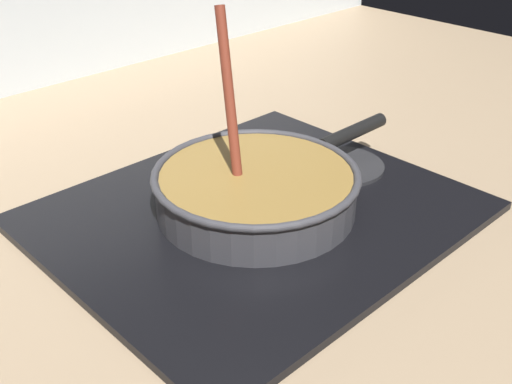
# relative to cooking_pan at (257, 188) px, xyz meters

# --- Properties ---
(ground) EXTENTS (2.40, 1.60, 0.04)m
(ground) POSITION_rel_cooking_pan_xyz_m (-0.06, -0.08, -0.07)
(ground) COLOR #9E8466
(hob_plate) EXTENTS (0.56, 0.48, 0.01)m
(hob_plate) POSITION_rel_cooking_pan_xyz_m (-0.00, -0.00, -0.04)
(hob_plate) COLOR black
(hob_plate) RESTS_ON ground
(burner_ring) EXTENTS (0.16, 0.16, 0.01)m
(burner_ring) POSITION_rel_cooking_pan_xyz_m (-0.00, -0.00, -0.03)
(burner_ring) COLOR #592D0C
(burner_ring) RESTS_ON hob_plate
(spare_burner) EXTENTS (0.14, 0.14, 0.01)m
(spare_burner) POSITION_rel_cooking_pan_xyz_m (0.19, -0.00, -0.03)
(spare_burner) COLOR #262628
(spare_burner) RESTS_ON hob_plate
(cooking_pan) EXTENTS (0.43, 0.29, 0.27)m
(cooking_pan) POSITION_rel_cooking_pan_xyz_m (0.00, 0.00, 0.00)
(cooking_pan) COLOR #38383D
(cooking_pan) RESTS_ON hob_plate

